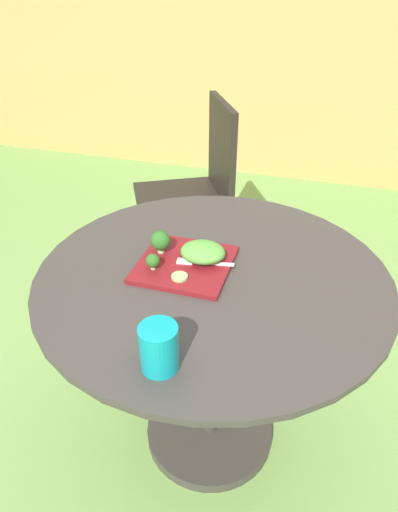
{
  "coord_description": "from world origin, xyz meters",
  "views": [
    {
      "loc": [
        0.25,
        -0.95,
        1.39
      ],
      "look_at": [
        -0.04,
        0.0,
        0.75
      ],
      "focal_mm": 31.08,
      "sensor_mm": 36.0,
      "label": 1
    }
  ],
  "objects_px": {
    "patio_chair": "(199,181)",
    "fork": "(199,262)",
    "salad_plate": "(185,263)",
    "drinking_glass": "(159,350)"
  },
  "relations": [
    {
      "from": "salad_plate",
      "to": "patio_chair",
      "type": "bearing_deg",
      "value": 104.75
    },
    {
      "from": "salad_plate",
      "to": "drinking_glass",
      "type": "bearing_deg",
      "value": -79.69
    },
    {
      "from": "salad_plate",
      "to": "fork",
      "type": "height_order",
      "value": "fork"
    },
    {
      "from": "patio_chair",
      "to": "salad_plate",
      "type": "bearing_deg",
      "value": -75.25
    },
    {
      "from": "patio_chair",
      "to": "fork",
      "type": "relative_size",
      "value": 5.81
    },
    {
      "from": "salad_plate",
      "to": "fork",
      "type": "xyz_separation_m",
      "value": [
        0.04,
        0.0,
        0.01
      ]
    },
    {
      "from": "patio_chair",
      "to": "fork",
      "type": "bearing_deg",
      "value": -73.06
    },
    {
      "from": "salad_plate",
      "to": "drinking_glass",
      "type": "relative_size",
      "value": 2.4
    },
    {
      "from": "patio_chair",
      "to": "salad_plate",
      "type": "relative_size",
      "value": 3.61
    },
    {
      "from": "patio_chair",
      "to": "drinking_glass",
      "type": "bearing_deg",
      "value": -76.45
    }
  ]
}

